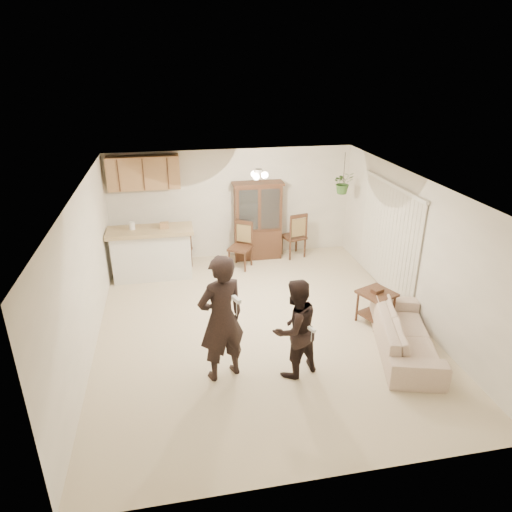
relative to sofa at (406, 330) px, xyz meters
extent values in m
plane|color=beige|center=(-2.11, 1.15, -0.37)|extent=(6.50, 6.50, 0.00)
cube|color=white|center=(-2.11, 1.15, 2.13)|extent=(5.50, 6.50, 0.02)
cube|color=beige|center=(-2.11, 4.40, 0.88)|extent=(5.50, 0.02, 2.50)
cube|color=beige|center=(-2.11, -2.10, 0.88)|extent=(5.50, 0.02, 2.50)
cube|color=beige|center=(-4.86, 1.15, 0.88)|extent=(0.02, 6.50, 2.50)
cube|color=beige|center=(0.64, 1.15, 0.88)|extent=(0.02, 6.50, 2.50)
cube|color=silver|center=(-3.96, 3.50, 0.13)|extent=(1.60, 0.55, 1.00)
cube|color=#9E885F|center=(-3.96, 3.50, 0.68)|extent=(1.75, 0.70, 0.08)
cube|color=brown|center=(-4.01, 4.22, 1.73)|extent=(1.50, 0.34, 0.70)
imported|color=#265B24|center=(0.19, 3.55, 1.48)|extent=(0.43, 0.37, 0.48)
cylinder|color=black|center=(0.19, 3.55, 1.81)|extent=(0.01, 0.01, 0.65)
imported|color=beige|center=(0.00, 0.00, 0.00)|extent=(1.22, 2.00, 0.73)
imported|color=black|center=(-2.91, -0.08, 0.53)|extent=(0.77, 0.63, 1.80)
imported|color=black|center=(-1.88, -0.22, 0.31)|extent=(0.81, 0.73, 1.35)
cube|color=#312111|center=(-1.57, 4.15, -0.02)|extent=(1.05, 0.43, 0.70)
cube|color=#312111|center=(-1.57, 4.15, 0.86)|extent=(1.05, 0.37, 1.05)
cube|color=#ACB9BD|center=(-1.57, 4.15, 0.86)|extent=(0.91, 0.02, 0.92)
cube|color=#312111|center=(-1.57, 4.15, 1.40)|extent=(1.14, 0.44, 0.05)
cube|color=#312111|center=(-0.11, 0.87, 0.21)|extent=(0.71, 0.71, 0.04)
cube|color=#312111|center=(-0.11, 0.87, -0.20)|extent=(0.60, 0.60, 0.03)
cube|color=#312111|center=(-0.11, 0.87, 0.27)|extent=(0.23, 0.20, 0.07)
cube|color=#312111|center=(-3.37, 3.77, 0.07)|extent=(0.55, 0.55, 0.05)
cube|color=olive|center=(-3.37, 3.77, 0.34)|extent=(0.32, 0.14, 0.38)
cube|color=#312111|center=(-3.37, 3.77, 0.59)|extent=(0.39, 0.16, 0.08)
cube|color=#312111|center=(-2.06, 3.64, 0.09)|extent=(0.63, 0.63, 0.05)
cube|color=olive|center=(-2.06, 3.64, 0.37)|extent=(0.31, 0.22, 0.40)
cube|color=#312111|center=(-2.06, 3.64, 0.63)|extent=(0.38, 0.26, 0.08)
cube|color=#312111|center=(-0.73, 4.06, 0.11)|extent=(0.59, 0.59, 0.05)
cube|color=olive|center=(-0.73, 4.06, 0.41)|extent=(0.35, 0.13, 0.42)
cube|color=#312111|center=(-0.73, 4.06, 0.68)|extent=(0.43, 0.15, 0.08)
cube|color=white|center=(-2.76, -0.50, 1.11)|extent=(0.11, 0.17, 0.05)
cube|color=white|center=(-1.74, -0.54, 0.56)|extent=(0.09, 0.14, 0.04)
camera|label=1|loc=(-3.47, -5.57, 3.91)|focal=32.00mm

